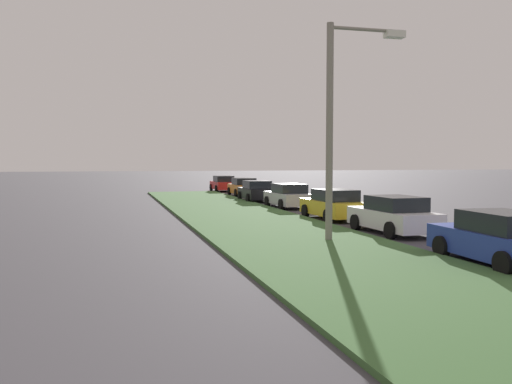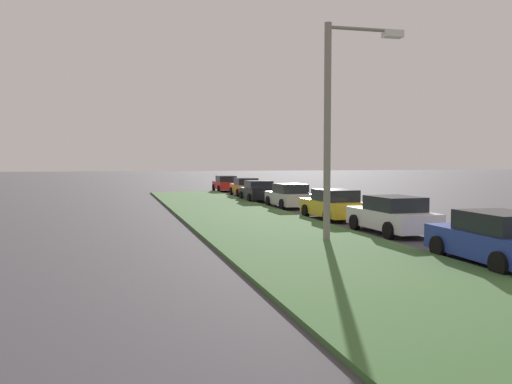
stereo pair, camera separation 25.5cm
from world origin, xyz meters
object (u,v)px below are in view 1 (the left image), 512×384
object	(u,v)px
parked_car_blue	(501,239)
parked_car_white	(393,215)
parked_car_red	(223,184)
streetlight	(339,115)
parked_car_yellow	(334,205)
parked_car_orange	(243,187)
parked_car_silver	(288,196)
parked_car_black	(256,191)

from	to	relation	value
parked_car_blue	parked_car_white	bearing A→B (deg)	-1.73
parked_car_red	streetlight	world-z (taller)	streetlight
parked_car_blue	parked_car_white	distance (m)	6.45
streetlight	parked_car_red	bearing A→B (deg)	-4.85
parked_car_blue	parked_car_red	distance (m)	36.88
parked_car_yellow	parked_car_blue	bearing A→B (deg)	177.28
parked_car_orange	parked_car_blue	bearing A→B (deg)	-179.74
parked_car_white	parked_car_yellow	xyz separation A→B (m)	(5.28, 0.19, 0.00)
parked_car_silver	parked_car_red	size ratio (longest dim) A/B	1.00
parked_car_blue	parked_car_red	size ratio (longest dim) A/B	1.02
parked_car_red	streetlight	size ratio (longest dim) A/B	0.57
parked_car_blue	parked_car_white	world-z (taller)	same
parked_car_yellow	parked_car_orange	xyz separation A→B (m)	(18.53, -0.16, 0.00)
parked_car_white	parked_car_orange	size ratio (longest dim) A/B	1.00
parked_car_blue	parked_car_black	distance (m)	23.98
parked_car_blue	parked_car_orange	distance (m)	30.24
parked_car_white	streetlight	xyz separation A→B (m)	(-1.52, 3.03, 3.67)
parked_car_blue	parked_car_yellow	distance (m)	11.71
parked_car_black	parked_car_orange	size ratio (longest dim) A/B	1.00
parked_car_yellow	parked_car_silver	xyz separation A→B (m)	(6.71, 0.00, 0.00)
parked_car_silver	parked_car_orange	size ratio (longest dim) A/B	1.00
streetlight	parked_car_orange	bearing A→B (deg)	-6.74
parked_car_blue	parked_car_white	size ratio (longest dim) A/B	1.01
parked_car_blue	streetlight	size ratio (longest dim) A/B	0.58
streetlight	parked_car_blue	bearing A→B (deg)	-152.63
parked_car_black	parked_car_yellow	bearing A→B (deg)	-176.37
parked_car_silver	parked_car_black	xyz separation A→B (m)	(5.56, 0.47, 0.00)
parked_car_silver	parked_car_orange	distance (m)	11.83
parked_car_black	parked_car_red	distance (m)	12.90
parked_car_white	parked_car_silver	world-z (taller)	same
parked_car_blue	parked_car_silver	distance (m)	18.41
parked_car_silver	parked_car_red	world-z (taller)	same
parked_car_orange	parked_car_red	bearing A→B (deg)	3.57
parked_car_black	streetlight	bearing A→B (deg)	174.36
parked_car_blue	parked_car_yellow	bearing A→B (deg)	1.15
parked_car_blue	parked_car_orange	world-z (taller)	same
parked_car_yellow	parked_car_red	size ratio (longest dim) A/B	1.01
parked_car_orange	streetlight	world-z (taller)	streetlight
streetlight	parked_car_black	bearing A→B (deg)	-7.07
parked_car_silver	streetlight	size ratio (longest dim) A/B	0.58
parked_car_blue	streetlight	world-z (taller)	streetlight
streetlight	parked_car_yellow	bearing A→B (deg)	-22.64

